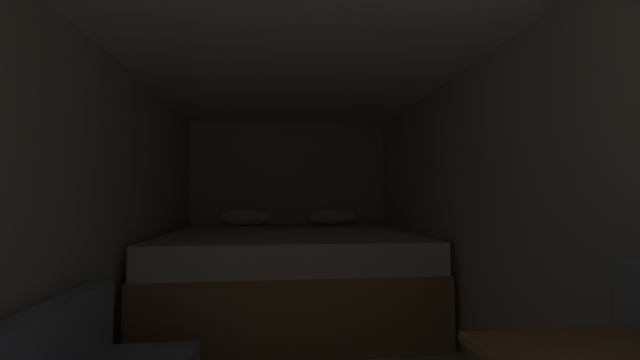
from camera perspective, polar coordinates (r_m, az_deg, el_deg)
wall_back at (r=4.78m, az=-4.75°, el=-3.86°), size 2.56×0.05×2.10m
wall_left at (r=2.58m, az=-32.39°, el=-4.69°), size 0.05×4.87×2.10m
wall_right at (r=2.70m, az=24.57°, el=-4.74°), size 0.05×4.87×2.10m
ceiling_slab at (r=2.51m, az=-3.19°, el=19.96°), size 2.56×4.87×0.05m
bed at (r=3.78m, az=-4.37°, el=-13.93°), size 2.34×2.03×1.02m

